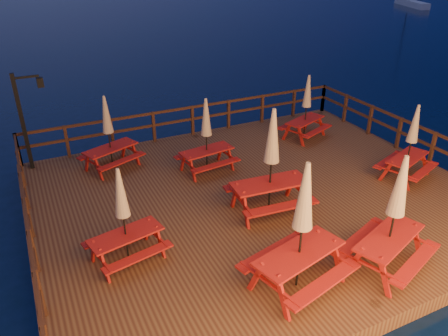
{
  "coord_description": "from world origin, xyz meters",
  "views": [
    {
      "loc": [
        -5.44,
        -9.03,
        6.67
      ],
      "look_at": [
        -0.78,
        0.6,
        1.15
      ],
      "focal_mm": 35.0,
      "sensor_mm": 36.0,
      "label": 1
    }
  ],
  "objects_px": {
    "lamp_post": "(26,113)",
    "picnic_table_2": "(411,141)",
    "picnic_table_0": "(395,213)",
    "sailboat": "(412,3)",
    "picnic_table_1": "(123,215)"
  },
  "relations": [
    {
      "from": "picnic_table_0",
      "to": "lamp_post",
      "type": "bearing_deg",
      "value": 107.18
    },
    {
      "from": "picnic_table_1",
      "to": "picnic_table_2",
      "type": "height_order",
      "value": "picnic_table_2"
    },
    {
      "from": "picnic_table_1",
      "to": "picnic_table_2",
      "type": "bearing_deg",
      "value": -10.82
    },
    {
      "from": "lamp_post",
      "to": "picnic_table_0",
      "type": "bearing_deg",
      "value": -52.93
    },
    {
      "from": "picnic_table_0",
      "to": "sailboat",
      "type": "bearing_deg",
      "value": 22.68
    },
    {
      "from": "lamp_post",
      "to": "picnic_table_2",
      "type": "relative_size",
      "value": 1.31
    },
    {
      "from": "picnic_table_2",
      "to": "picnic_table_0",
      "type": "bearing_deg",
      "value": -160.98
    },
    {
      "from": "picnic_table_0",
      "to": "picnic_table_1",
      "type": "relative_size",
      "value": 1.18
    },
    {
      "from": "picnic_table_0",
      "to": "picnic_table_2",
      "type": "xyz_separation_m",
      "value": [
        3.52,
        2.83,
        -0.2
      ]
    },
    {
      "from": "lamp_post",
      "to": "picnic_table_1",
      "type": "xyz_separation_m",
      "value": [
        1.39,
        -5.71,
        -0.61
      ]
    },
    {
      "from": "lamp_post",
      "to": "sailboat",
      "type": "distance_m",
      "value": 50.88
    },
    {
      "from": "lamp_post",
      "to": "picnic_table_1",
      "type": "relative_size",
      "value": 1.32
    },
    {
      "from": "picnic_table_0",
      "to": "picnic_table_2",
      "type": "distance_m",
      "value": 4.52
    },
    {
      "from": "picnic_table_0",
      "to": "picnic_table_1",
      "type": "xyz_separation_m",
      "value": [
        -4.93,
        2.67,
        -0.21
      ]
    },
    {
      "from": "sailboat",
      "to": "picnic_table_2",
      "type": "distance_m",
      "value": 46.28
    }
  ]
}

